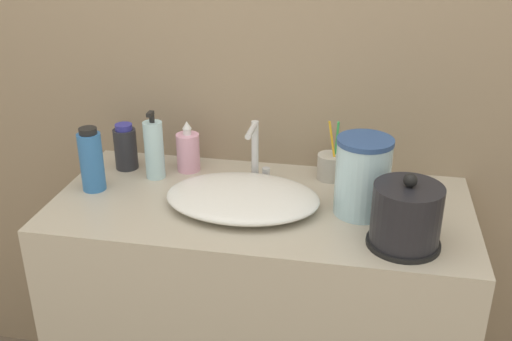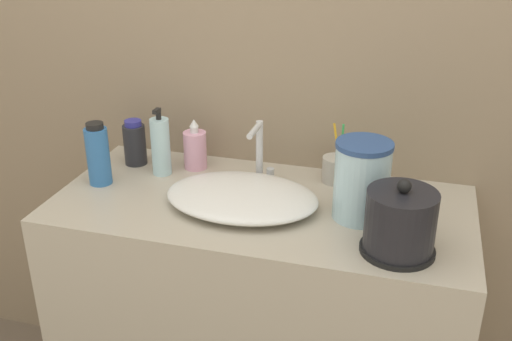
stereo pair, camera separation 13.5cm
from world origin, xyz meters
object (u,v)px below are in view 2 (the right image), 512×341
(toothbrush_cup, at_px, (336,169))
(hand_cream_bottle, at_px, (195,149))
(faucet, at_px, (260,150))
(water_pitcher, at_px, (362,180))
(electric_kettle, at_px, (400,225))
(shampoo_bottle, at_px, (98,155))
(lotion_bottle, at_px, (161,146))
(mouthwash_bottle, at_px, (135,143))

(toothbrush_cup, xyz_separation_m, hand_cream_bottle, (-0.45, -0.02, 0.02))
(faucet, relative_size, water_pitcher, 0.87)
(electric_kettle, relative_size, hand_cream_bottle, 1.19)
(shampoo_bottle, bearing_deg, water_pitcher, 0.19)
(lotion_bottle, relative_size, mouthwash_bottle, 1.46)
(toothbrush_cup, xyz_separation_m, mouthwash_bottle, (-0.65, -0.04, 0.03))
(electric_kettle, bearing_deg, mouthwash_bottle, 159.86)
(mouthwash_bottle, xyz_separation_m, hand_cream_bottle, (0.20, 0.02, -0.01))
(lotion_bottle, distance_m, mouthwash_bottle, 0.13)
(faucet, xyz_separation_m, hand_cream_bottle, (-0.23, 0.04, -0.04))
(electric_kettle, xyz_separation_m, lotion_bottle, (-0.75, 0.27, 0.02))
(lotion_bottle, distance_m, hand_cream_bottle, 0.12)
(lotion_bottle, xyz_separation_m, shampoo_bottle, (-0.15, -0.12, 0.00))
(hand_cream_bottle, bearing_deg, lotion_bottle, -140.63)
(lotion_bottle, height_order, hand_cream_bottle, lotion_bottle)
(lotion_bottle, height_order, water_pitcher, water_pitcher)
(water_pitcher, bearing_deg, hand_cream_bottle, 161.50)
(toothbrush_cup, bearing_deg, electric_kettle, -59.54)
(hand_cream_bottle, bearing_deg, toothbrush_cup, 2.73)
(electric_kettle, distance_m, lotion_bottle, 0.80)
(toothbrush_cup, bearing_deg, mouthwash_bottle, -176.23)
(lotion_bottle, relative_size, water_pitcher, 0.99)
(hand_cream_bottle, bearing_deg, water_pitcher, -18.50)
(shampoo_bottle, bearing_deg, mouthwash_bottle, 77.19)
(mouthwash_bottle, bearing_deg, water_pitcher, -12.21)
(mouthwash_bottle, xyz_separation_m, water_pitcher, (0.75, -0.16, 0.04))
(toothbrush_cup, bearing_deg, water_pitcher, -64.22)
(lotion_bottle, bearing_deg, toothbrush_cup, 9.74)
(lotion_bottle, bearing_deg, electric_kettle, -19.67)
(toothbrush_cup, relative_size, lotion_bottle, 0.90)
(toothbrush_cup, relative_size, mouthwash_bottle, 1.30)
(electric_kettle, xyz_separation_m, mouthwash_bottle, (-0.87, 0.32, -0.01))
(lotion_bottle, height_order, mouthwash_bottle, lotion_bottle)
(electric_kettle, height_order, lotion_bottle, lotion_bottle)
(lotion_bottle, xyz_separation_m, mouthwash_bottle, (-0.12, 0.05, -0.02))
(water_pitcher, bearing_deg, electric_kettle, -53.92)
(water_pitcher, bearing_deg, mouthwash_bottle, 167.79)
(mouthwash_bottle, bearing_deg, lotion_bottle, -23.14)
(hand_cream_bottle, bearing_deg, mouthwash_bottle, -173.92)
(faucet, relative_size, toothbrush_cup, 0.98)
(shampoo_bottle, height_order, mouthwash_bottle, shampoo_bottle)
(toothbrush_cup, distance_m, water_pitcher, 0.24)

